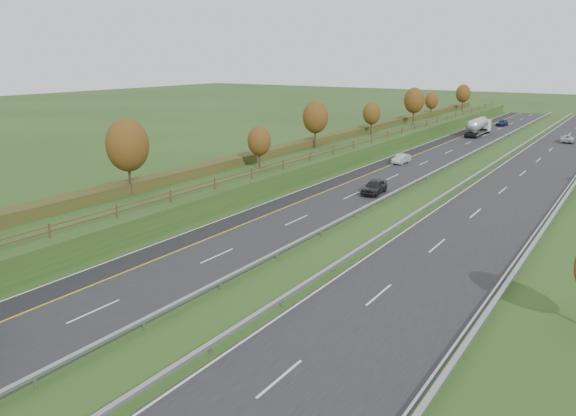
# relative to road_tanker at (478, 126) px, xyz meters

# --- Properties ---
(ground) EXTENTS (400.00, 400.00, 0.00)m
(ground) POSITION_rel_road_tanker_xyz_m (8.13, -51.44, -1.86)
(ground) COLOR #274619
(ground) RESTS_ON ground
(near_carriageway) EXTENTS (10.50, 200.00, 0.04)m
(near_carriageway) POSITION_rel_road_tanker_xyz_m (0.13, -46.44, -1.84)
(near_carriageway) COLOR black
(near_carriageway) RESTS_ON ground
(far_carriageway) EXTENTS (10.50, 200.00, 0.04)m
(far_carriageway) POSITION_rel_road_tanker_xyz_m (16.63, -46.44, -1.84)
(far_carriageway) COLOR black
(far_carriageway) RESTS_ON ground
(hard_shoulder) EXTENTS (3.00, 200.00, 0.04)m
(hard_shoulder) POSITION_rel_road_tanker_xyz_m (-3.62, -46.44, -1.84)
(hard_shoulder) COLOR black
(hard_shoulder) RESTS_ON ground
(lane_markings) EXTENTS (26.75, 200.00, 0.01)m
(lane_markings) POSITION_rel_road_tanker_xyz_m (6.54, -46.56, -1.81)
(lane_markings) COLOR silver
(lane_markings) RESTS_ON near_carriageway
(embankment_left) EXTENTS (12.00, 200.00, 2.00)m
(embankment_left) POSITION_rel_road_tanker_xyz_m (-12.87, -46.44, -0.86)
(embankment_left) COLOR #274619
(embankment_left) RESTS_ON ground
(hedge_left) EXTENTS (2.20, 180.00, 1.10)m
(hedge_left) POSITION_rel_road_tanker_xyz_m (-14.87, -46.44, 0.69)
(hedge_left) COLOR #323716
(hedge_left) RESTS_ON embankment_left
(fence_left) EXTENTS (0.12, 189.06, 1.20)m
(fence_left) POSITION_rel_road_tanker_xyz_m (-8.37, -46.85, 0.87)
(fence_left) COLOR #422B19
(fence_left) RESTS_ON embankment_left
(median_barrier_near) EXTENTS (0.32, 200.00, 0.71)m
(median_barrier_near) POSITION_rel_road_tanker_xyz_m (5.83, -46.44, -1.25)
(median_barrier_near) COLOR #93969B
(median_barrier_near) RESTS_ON ground
(median_barrier_far) EXTENTS (0.32, 200.00, 0.71)m
(median_barrier_far) POSITION_rel_road_tanker_xyz_m (10.93, -46.44, -1.25)
(median_barrier_far) COLOR #93969B
(median_barrier_far) RESTS_ON ground
(outer_barrier_far) EXTENTS (0.32, 200.00, 0.71)m
(outer_barrier_far) POSITION_rel_road_tanker_xyz_m (22.43, -46.44, -1.25)
(outer_barrier_far) COLOR #93969B
(outer_barrier_far) RESTS_ON ground
(trees_left) EXTENTS (6.64, 164.30, 7.66)m
(trees_left) POSITION_rel_road_tanker_xyz_m (-12.51, -49.81, 4.51)
(trees_left) COLOR #2D2116
(trees_left) RESTS_ON embankment_left
(road_tanker) EXTENTS (2.40, 11.22, 3.46)m
(road_tanker) POSITION_rel_road_tanker_xyz_m (0.00, 0.00, 0.00)
(road_tanker) COLOR silver
(road_tanker) RESTS_ON near_carriageway
(car_dark_near) EXTENTS (2.34, 4.97, 1.64)m
(car_dark_near) POSITION_rel_road_tanker_xyz_m (3.19, -57.26, -1.00)
(car_dark_near) COLOR black
(car_dark_near) RESTS_ON near_carriageway
(car_silver_mid) EXTENTS (1.63, 4.21, 1.37)m
(car_silver_mid) POSITION_rel_road_tanker_xyz_m (-1.39, -37.46, -1.14)
(car_silver_mid) COLOR #AFAFB4
(car_silver_mid) RESTS_ON near_carriageway
(car_small_far) EXTENTS (2.10, 4.52, 1.28)m
(car_small_far) POSITION_rel_road_tanker_xyz_m (0.50, 19.08, -1.18)
(car_small_far) COLOR #151D44
(car_small_far) RESTS_ON near_carriageway
(car_oncoming) EXTENTS (2.75, 5.08, 1.35)m
(car_oncoming) POSITION_rel_road_tanker_xyz_m (16.51, -0.82, -1.15)
(car_oncoming) COLOR silver
(car_oncoming) RESTS_ON far_carriageway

